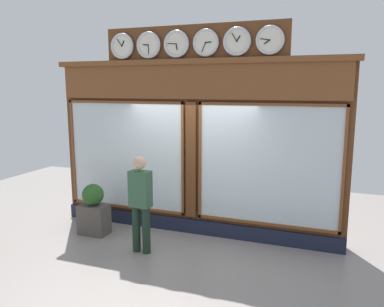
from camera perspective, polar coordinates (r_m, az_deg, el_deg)
The scene contains 4 objects.
shop_facade at distance 7.34m, azimuth 0.32°, elevation 1.36°, with size 5.76×0.42×3.94m.
pedestrian at distance 6.59m, azimuth -7.69°, elevation -6.93°, with size 0.38×0.25×1.69m.
planter_box at distance 7.76m, azimuth -14.41°, elevation -9.50°, with size 0.56×0.36×0.58m, color #4C4742.
planter_shrub at distance 7.61m, azimuth -14.58°, elevation -5.96°, with size 0.41×0.41×0.41m, color #285623.
Camera 1 is at (-2.48, 6.70, 2.83)m, focal length 35.73 mm.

